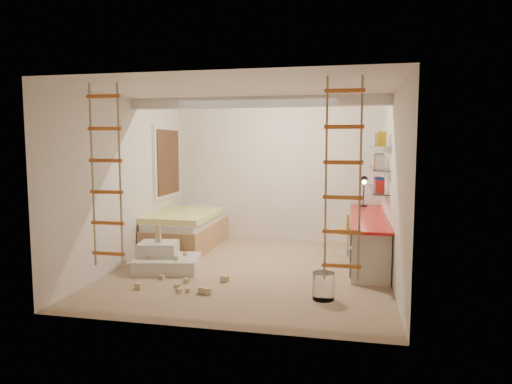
% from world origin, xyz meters
% --- Properties ---
extents(floor, '(4.50, 4.50, 0.00)m').
position_xyz_m(floor, '(0.00, 0.00, 0.00)').
color(floor, tan).
rests_on(floor, ground).
extents(ceiling_beam, '(4.00, 0.18, 0.16)m').
position_xyz_m(ceiling_beam, '(0.00, 0.30, 2.52)').
color(ceiling_beam, white).
rests_on(ceiling_beam, ceiling).
extents(window_frame, '(0.06, 1.15, 1.35)m').
position_xyz_m(window_frame, '(-1.97, 1.50, 1.55)').
color(window_frame, white).
rests_on(window_frame, wall_left).
extents(window_blind, '(0.02, 1.00, 1.20)m').
position_xyz_m(window_blind, '(-1.93, 1.50, 1.55)').
color(window_blind, '#4C2D1E').
rests_on(window_blind, window_frame).
extents(rope_ladder_left, '(0.41, 0.04, 2.13)m').
position_xyz_m(rope_ladder_left, '(-1.35, -1.75, 1.52)').
color(rope_ladder_left, '#D26323').
rests_on(rope_ladder_left, ceiling).
extents(rope_ladder_right, '(0.41, 0.04, 2.13)m').
position_xyz_m(rope_ladder_right, '(1.35, -1.75, 1.52)').
color(rope_ladder_right, '#CE6623').
rests_on(rope_ladder_right, ceiling).
extents(waste_bin, '(0.27, 0.27, 0.33)m').
position_xyz_m(waste_bin, '(1.13, -1.11, 0.17)').
color(waste_bin, white).
rests_on(waste_bin, floor).
extents(desk, '(0.56, 2.80, 0.75)m').
position_xyz_m(desk, '(1.72, 0.86, 0.40)').
color(desk, red).
rests_on(desk, floor).
extents(shelves, '(0.25, 1.80, 0.71)m').
position_xyz_m(shelves, '(1.87, 1.13, 1.50)').
color(shelves, white).
rests_on(shelves, wall_right).
extents(bed, '(1.02, 2.00, 0.69)m').
position_xyz_m(bed, '(-1.48, 1.23, 0.33)').
color(bed, '#AD7F51').
rests_on(bed, floor).
extents(task_lamp, '(0.14, 0.36, 0.57)m').
position_xyz_m(task_lamp, '(1.67, 1.82, 1.14)').
color(task_lamp, black).
rests_on(task_lamp, desk).
extents(swivel_chair, '(0.44, 0.44, 0.72)m').
position_xyz_m(swivel_chair, '(1.40, 1.19, 0.26)').
color(swivel_chair, gold).
rests_on(swivel_chair, floor).
extents(play_platform, '(1.04, 0.87, 0.41)m').
position_xyz_m(play_platform, '(-1.29, -0.27, 0.16)').
color(play_platform, silver).
rests_on(play_platform, floor).
extents(toy_blocks, '(1.30, 1.14, 0.68)m').
position_xyz_m(toy_blocks, '(-0.93, -0.74, 0.19)').
color(toy_blocks, '#CCB284').
rests_on(toy_blocks, floor).
extents(books, '(0.14, 0.64, 0.92)m').
position_xyz_m(books, '(1.87, 1.13, 1.62)').
color(books, red).
rests_on(books, shelves).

